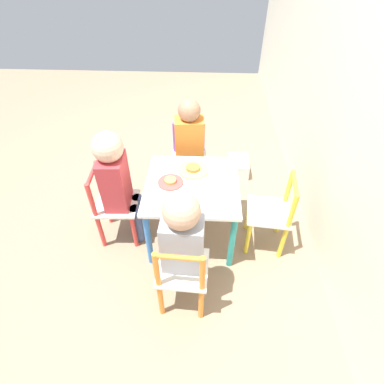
{
  "coord_description": "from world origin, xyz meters",
  "views": [
    {
      "loc": [
        1.35,
        0.06,
        1.6
      ],
      "look_at": [
        0.0,
        0.0,
        0.38
      ],
      "focal_mm": 28.0,
      "sensor_mm": 36.0,
      "label": 1
    }
  ],
  "objects_px": {
    "chair_red": "(114,206)",
    "child_left": "(189,143)",
    "plate_front": "(170,182)",
    "child_right": "(183,239)",
    "plate_left": "(193,169)",
    "chair_orange": "(182,274)",
    "chair_yellow": "(272,214)",
    "storage_bin": "(238,166)",
    "kids_table": "(192,192)",
    "child_front": "(117,179)",
    "chair_purple": "(189,160)"
  },
  "relations": [
    {
      "from": "child_right",
      "to": "kids_table",
      "type": "bearing_deg",
      "value": -90.0
    },
    {
      "from": "child_right",
      "to": "storage_bin",
      "type": "distance_m",
      "value": 1.27
    },
    {
      "from": "chair_orange",
      "to": "child_front",
      "type": "relative_size",
      "value": 0.67
    },
    {
      "from": "chair_red",
      "to": "child_front",
      "type": "relative_size",
      "value": 0.67
    },
    {
      "from": "child_front",
      "to": "child_right",
      "type": "bearing_deg",
      "value": -137.7
    },
    {
      "from": "chair_red",
      "to": "plate_left",
      "type": "distance_m",
      "value": 0.56
    },
    {
      "from": "child_left",
      "to": "plate_front",
      "type": "height_order",
      "value": "child_left"
    },
    {
      "from": "child_left",
      "to": "child_right",
      "type": "distance_m",
      "value": 0.87
    },
    {
      "from": "chair_red",
      "to": "child_left",
      "type": "bearing_deg",
      "value": -47.65
    },
    {
      "from": "chair_purple",
      "to": "storage_bin",
      "type": "relative_size",
      "value": 2.32
    },
    {
      "from": "plate_front",
      "to": "child_left",
      "type": "bearing_deg",
      "value": 168.33
    },
    {
      "from": "child_front",
      "to": "plate_left",
      "type": "distance_m",
      "value": 0.46
    },
    {
      "from": "chair_purple",
      "to": "child_left",
      "type": "height_order",
      "value": "child_left"
    },
    {
      "from": "plate_front",
      "to": "plate_left",
      "type": "xyz_separation_m",
      "value": [
        -0.13,
        0.13,
        0.0
      ]
    },
    {
      "from": "child_right",
      "to": "plate_front",
      "type": "bearing_deg",
      "value": -73.46
    },
    {
      "from": "plate_left",
      "to": "child_left",
      "type": "bearing_deg",
      "value": -172.87
    },
    {
      "from": "chair_yellow",
      "to": "plate_front",
      "type": "height_order",
      "value": "chair_yellow"
    },
    {
      "from": "child_front",
      "to": "plate_left",
      "type": "xyz_separation_m",
      "value": [
        -0.15,
        0.44,
        -0.02
      ]
    },
    {
      "from": "plate_front",
      "to": "child_right",
      "type": "bearing_deg",
      "value": 13.54
    },
    {
      "from": "chair_orange",
      "to": "plate_left",
      "type": "bearing_deg",
      "value": -89.39
    },
    {
      "from": "chair_purple",
      "to": "plate_left",
      "type": "distance_m",
      "value": 0.42
    },
    {
      "from": "chair_yellow",
      "to": "plate_front",
      "type": "bearing_deg",
      "value": -88.8
    },
    {
      "from": "chair_yellow",
      "to": "child_left",
      "type": "relative_size",
      "value": 0.69
    },
    {
      "from": "kids_table",
      "to": "child_front",
      "type": "distance_m",
      "value": 0.45
    },
    {
      "from": "plate_left",
      "to": "storage_bin",
      "type": "bearing_deg",
      "value": 147.94
    },
    {
      "from": "kids_table",
      "to": "chair_red",
      "type": "xyz_separation_m",
      "value": [
        0.02,
        -0.5,
        -0.12
      ]
    },
    {
      "from": "child_right",
      "to": "chair_red",
      "type": "bearing_deg",
      "value": -38.19
    },
    {
      "from": "chair_purple",
      "to": "child_left",
      "type": "distance_m",
      "value": 0.2
    },
    {
      "from": "chair_red",
      "to": "chair_orange",
      "type": "bearing_deg",
      "value": -137.76
    },
    {
      "from": "chair_orange",
      "to": "child_left",
      "type": "distance_m",
      "value": 0.95
    },
    {
      "from": "child_right",
      "to": "chair_orange",
      "type": "bearing_deg",
      "value": 90.0
    },
    {
      "from": "chair_purple",
      "to": "chair_orange",
      "type": "distance_m",
      "value": 0.99
    },
    {
      "from": "chair_red",
      "to": "child_left",
      "type": "height_order",
      "value": "child_left"
    },
    {
      "from": "child_left",
      "to": "storage_bin",
      "type": "xyz_separation_m",
      "value": [
        -0.27,
        0.4,
        -0.39
      ]
    },
    {
      "from": "child_front",
      "to": "plate_left",
      "type": "bearing_deg",
      "value": -73.92
    },
    {
      "from": "chair_yellow",
      "to": "chair_orange",
      "type": "bearing_deg",
      "value": -43.58
    },
    {
      "from": "child_left",
      "to": "storage_bin",
      "type": "relative_size",
      "value": 3.35
    },
    {
      "from": "plate_left",
      "to": "storage_bin",
      "type": "height_order",
      "value": "plate_left"
    },
    {
      "from": "child_left",
      "to": "plate_front",
      "type": "bearing_deg",
      "value": -106.71
    },
    {
      "from": "chair_red",
      "to": "chair_purple",
      "type": "height_order",
      "value": "same"
    },
    {
      "from": "kids_table",
      "to": "plate_left",
      "type": "height_order",
      "value": "plate_left"
    },
    {
      "from": "chair_red",
      "to": "plate_front",
      "type": "bearing_deg",
      "value": -89.12
    },
    {
      "from": "chair_yellow",
      "to": "child_left",
      "type": "bearing_deg",
      "value": -126.46
    },
    {
      "from": "plate_front",
      "to": "plate_left",
      "type": "relative_size",
      "value": 0.78
    },
    {
      "from": "child_right",
      "to": "plate_left",
      "type": "xyz_separation_m",
      "value": [
        -0.57,
        0.02,
        -0.01
      ]
    },
    {
      "from": "child_left",
      "to": "storage_bin",
      "type": "height_order",
      "value": "child_left"
    },
    {
      "from": "chair_red",
      "to": "child_front",
      "type": "height_order",
      "value": "child_front"
    },
    {
      "from": "chair_orange",
      "to": "chair_yellow",
      "type": "distance_m",
      "value": 0.69
    },
    {
      "from": "kids_table",
      "to": "storage_bin",
      "type": "xyz_separation_m",
      "value": [
        -0.7,
        0.36,
        -0.32
      ]
    },
    {
      "from": "chair_purple",
      "to": "plate_front",
      "type": "distance_m",
      "value": 0.54
    }
  ]
}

